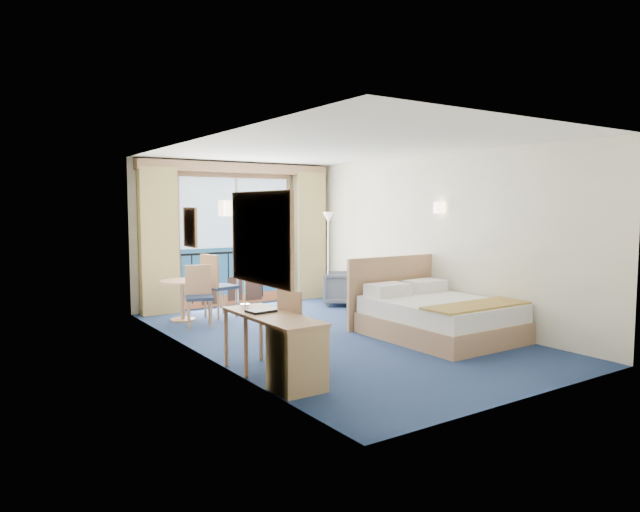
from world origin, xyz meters
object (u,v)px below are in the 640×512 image
at_px(armchair, 343,288).
at_px(desk, 292,351).
at_px(bed, 436,316).
at_px(nightstand, 400,301).
at_px(table_chair_a, 216,282).
at_px(desk_chair, 297,325).
at_px(floor_lamp, 328,234).
at_px(table_chair_b, 199,292).
at_px(round_table, 182,290).

xyz_separation_m(armchair, desk, (-3.37, -3.73, 0.07)).
bearing_deg(bed, armchair, 81.22).
bearing_deg(nightstand, desk, -147.14).
height_order(armchair, table_chair_a, table_chair_a).
relative_size(bed, desk_chair, 2.20).
relative_size(armchair, floor_lamp, 0.40).
bearing_deg(desk, floor_lamp, 51.30).
relative_size(armchair, table_chair_a, 0.65).
xyz_separation_m(bed, table_chair_b, (-2.54, 2.62, 0.23)).
xyz_separation_m(armchair, desk_chair, (-2.99, -3.22, 0.21)).
height_order(floor_lamp, table_chair_b, floor_lamp).
distance_m(desk, table_chair_b, 3.48).
bearing_deg(round_table, nightstand, -28.19).
height_order(floor_lamp, table_chair_a, floor_lamp).
relative_size(desk, round_table, 2.03).
relative_size(table_chair_a, table_chair_b, 1.13).
bearing_deg(floor_lamp, bed, -96.84).
bearing_deg(table_chair_b, desk, -78.40).
bearing_deg(floor_lamp, nightstand, -83.83).
height_order(armchair, round_table, round_table).
distance_m(desk, round_table, 4.00).
distance_m(round_table, table_chair_a, 0.57).
distance_m(bed, desk_chair, 2.57).
distance_m(nightstand, table_chair_b, 3.36).
bearing_deg(table_chair_b, nightstand, -2.78).
xyz_separation_m(bed, desk_chair, (-2.54, -0.32, 0.22)).
relative_size(bed, table_chair_b, 2.18).
xyz_separation_m(floor_lamp, desk_chair, (-2.94, -3.63, -0.80)).
height_order(bed, desk_chair, bed).
bearing_deg(round_table, floor_lamp, 2.82).
xyz_separation_m(nightstand, round_table, (-3.21, 1.72, 0.25)).
xyz_separation_m(table_chair_a, table_chair_b, (-0.48, -0.45, -0.07)).
bearing_deg(armchair, round_table, -53.96).
bearing_deg(nightstand, desk_chair, -150.67).
xyz_separation_m(desk, table_chair_b, (0.38, 3.45, 0.15)).
distance_m(bed, desk, 3.04).
bearing_deg(bed, nightstand, 67.44).
relative_size(desk, table_chair_b, 1.58).
height_order(nightstand, armchair, armchair).
bearing_deg(floor_lamp, desk_chair, -128.98).
height_order(bed, nightstand, bed).
bearing_deg(table_chair_b, round_table, 115.23).
xyz_separation_m(nightstand, table_chair_b, (-3.14, 1.18, 0.28)).
bearing_deg(armchair, nightstand, 46.86).
relative_size(desk_chair, table_chair_a, 0.88).
xyz_separation_m(floor_lamp, table_chair_a, (-2.45, -0.24, -0.73)).
xyz_separation_m(bed, nightstand, (0.60, 1.44, -0.05)).
relative_size(desk, desk_chair, 1.59).
bearing_deg(table_chair_a, desk, 155.74).
height_order(bed, armchair, bed).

